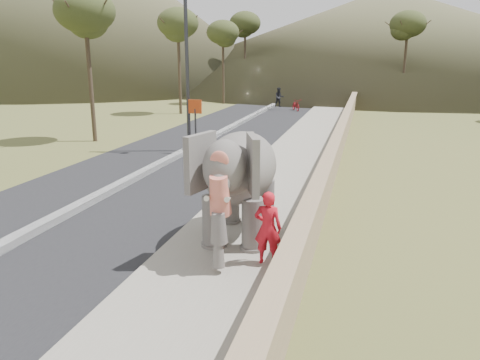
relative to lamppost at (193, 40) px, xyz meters
name	(u,v)px	position (x,y,z in m)	size (l,w,h in m)	color
ground	(211,282)	(4.69, -11.82, -4.87)	(160.00, 160.00, 0.00)	olive
road	(174,159)	(-0.31, -1.82, -4.86)	(7.00, 120.00, 0.03)	black
median	(174,157)	(-0.31, -1.82, -4.76)	(0.35, 120.00, 0.22)	black
walkway	(292,165)	(4.69, -1.82, -4.80)	(3.00, 120.00, 0.15)	#9E9687
parapet	(335,155)	(6.34, -1.82, -4.32)	(0.30, 120.00, 1.10)	tan
lamppost	(193,40)	(0.00, 0.00, 0.00)	(1.76, 0.36, 8.00)	#2A292E
signboard	(195,117)	(0.19, -0.47, -3.23)	(0.60, 0.08, 2.40)	#2D2D33
hill_left	(80,6)	(-33.31, 43.18, 6.13)	(60.00, 60.00, 22.00)	brown
hill_far	(387,36)	(9.69, 58.18, 2.13)	(80.00, 80.00, 14.00)	brown
elephant_and_man	(241,183)	(4.71, -9.64, -3.44)	(2.22, 3.65, 2.58)	slate
motorcyclist	(289,102)	(1.46, 17.16, -4.19)	(2.44, 1.82, 1.78)	maroon
trees	(371,58)	(7.43, 16.75, -0.85)	(48.27, 43.63, 9.25)	#473828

